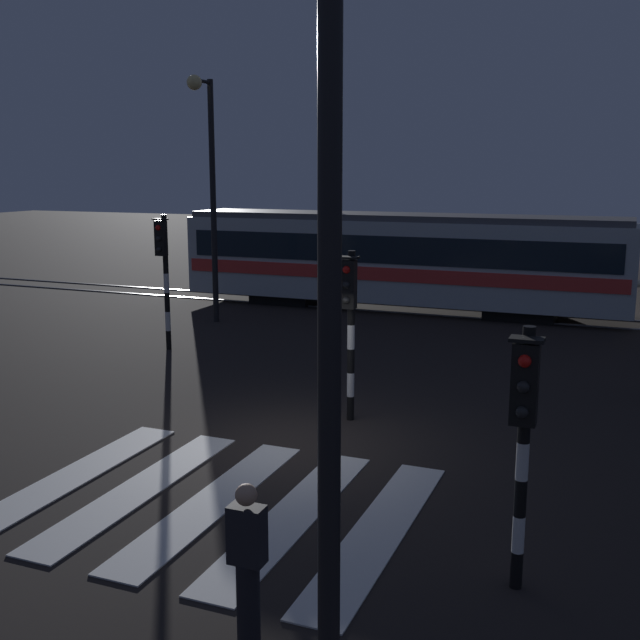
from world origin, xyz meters
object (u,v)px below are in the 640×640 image
traffic_light_corner_near_right (523,422)px  tram (399,258)px  traffic_light_median_centre (350,311)px  street_lamp_near_kerb (318,130)px  street_lamp_trackside_left (208,171)px  traffic_light_corner_far_left (164,262)px  pedestrian_waiting_at_kerb (248,563)px

traffic_light_corner_near_right → tram: 17.97m
traffic_light_median_centre → street_lamp_near_kerb: 9.07m
street_lamp_near_kerb → street_lamp_trackside_left: bearing=122.4°
traffic_light_corner_far_left → street_lamp_trackside_left: size_ratio=0.48×
street_lamp_near_kerb → tram: street_lamp_near_kerb is taller
pedestrian_waiting_at_kerb → street_lamp_near_kerb: bearing=-44.8°
traffic_light_corner_far_left → tram: size_ratio=0.23×
traffic_light_corner_near_right → tram: tram is taller
street_lamp_near_kerb → street_lamp_trackside_left: 18.43m
traffic_light_median_centre → traffic_light_corner_far_left: 7.45m
street_lamp_trackside_left → traffic_light_median_centre: bearing=-45.7°
traffic_light_corner_near_right → traffic_light_median_centre: bearing=127.5°
traffic_light_corner_far_left → street_lamp_near_kerb: bearing=-52.4°
street_lamp_trackside_left → tram: street_lamp_trackside_left is taller
street_lamp_near_kerb → pedestrian_waiting_at_kerb: size_ratio=4.65×
traffic_light_corner_far_left → street_lamp_near_kerb: (9.16, -11.88, 2.61)m
street_lamp_near_kerb → street_lamp_trackside_left: (-9.88, 15.55, -0.30)m
traffic_light_median_centre → tram: (-2.49, 11.89, -0.40)m
tram → pedestrian_waiting_at_kerb: bearing=-78.2°
traffic_light_corner_far_left → pedestrian_waiting_at_kerb: (7.89, -10.63, -1.48)m
traffic_light_corner_near_right → street_lamp_near_kerb: bearing=-108.6°
traffic_light_corner_near_right → street_lamp_near_kerb: (-1.09, -3.25, 2.95)m
street_lamp_trackside_left → street_lamp_near_kerb: bearing=-57.6°
traffic_light_corner_near_right → street_lamp_trackside_left: street_lamp_trackside_left is taller
traffic_light_corner_far_left → tram: tram is taller
traffic_light_corner_near_right → pedestrian_waiting_at_kerb: size_ratio=1.79×
traffic_light_median_centre → tram: size_ratio=0.21×
street_lamp_near_kerb → pedestrian_waiting_at_kerb: 4.47m
traffic_light_corner_far_left → traffic_light_median_centre: bearing=-29.7°
tram → pedestrian_waiting_at_kerb: tram is taller
street_lamp_near_kerb → street_lamp_trackside_left: street_lamp_near_kerb is taller
tram → traffic_light_corner_far_left: bearing=-115.9°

